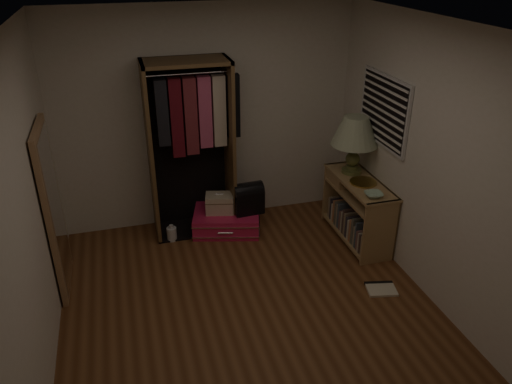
% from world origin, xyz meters
% --- Properties ---
extents(ground, '(4.00, 4.00, 0.00)m').
position_xyz_m(ground, '(0.00, 0.00, 0.00)').
color(ground, '#5A3319').
rests_on(ground, ground).
extents(room_walls, '(3.52, 4.02, 2.60)m').
position_xyz_m(room_walls, '(0.08, 0.04, 1.50)').
color(room_walls, beige).
rests_on(room_walls, ground).
extents(console_bookshelf, '(0.42, 1.12, 0.75)m').
position_xyz_m(console_bookshelf, '(1.54, 1.04, 0.39)').
color(console_bookshelf, '#9D794C').
rests_on(console_bookshelf, ground).
extents(open_wardrobe, '(1.05, 0.50, 2.05)m').
position_xyz_m(open_wardrobe, '(-0.23, 1.77, 1.22)').
color(open_wardrobe, brown).
rests_on(open_wardrobe, ground).
extents(floor_mirror, '(0.06, 0.80, 1.70)m').
position_xyz_m(floor_mirror, '(-1.70, 1.00, 0.85)').
color(floor_mirror, '#9E734D').
rests_on(floor_mirror, ground).
extents(pink_suitcase, '(0.92, 0.77, 0.24)m').
position_xyz_m(pink_suitcase, '(0.11, 1.60, 0.12)').
color(pink_suitcase, '#D01949').
rests_on(pink_suitcase, ground).
extents(train_case, '(0.38, 0.31, 0.24)m').
position_xyz_m(train_case, '(0.04, 1.63, 0.36)').
color(train_case, '#C4B495').
rests_on(train_case, pink_suitcase).
extents(black_bag, '(0.36, 0.25, 0.38)m').
position_xyz_m(black_bag, '(0.37, 1.54, 0.44)').
color(black_bag, black).
rests_on(black_bag, pink_suitcase).
extents(table_lamp, '(0.66, 0.66, 0.67)m').
position_xyz_m(table_lamp, '(1.54, 1.24, 1.24)').
color(table_lamp, '#50572A').
rests_on(table_lamp, console_bookshelf).
extents(brass_tray, '(0.39, 0.39, 0.02)m').
position_xyz_m(brass_tray, '(1.54, 0.94, 0.76)').
color(brass_tray, '#B29244').
rests_on(brass_tray, console_bookshelf).
extents(ceramic_bowl, '(0.21, 0.21, 0.05)m').
position_xyz_m(ceramic_bowl, '(1.49, 0.60, 0.77)').
color(ceramic_bowl, '#A0C1A5').
rests_on(ceramic_bowl, console_bookshelf).
extents(white_jug, '(0.13, 0.13, 0.20)m').
position_xyz_m(white_jug, '(-0.56, 1.54, 0.09)').
color(white_jug, silver).
rests_on(white_jug, ground).
extents(floor_book, '(0.33, 0.29, 0.03)m').
position_xyz_m(floor_book, '(1.35, 0.02, 0.01)').
color(floor_book, beige).
rests_on(floor_book, ground).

